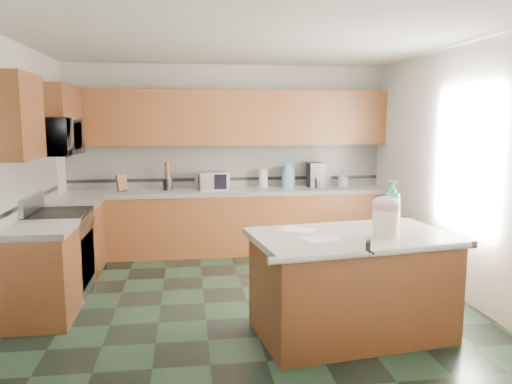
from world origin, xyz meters
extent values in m
plane|color=black|center=(0.00, 0.00, 0.00)|extent=(4.60, 4.60, 0.00)
plane|color=white|center=(0.00, 0.00, 2.70)|extent=(4.60, 4.60, 0.00)
cube|color=silver|center=(0.00, 2.32, 1.35)|extent=(4.60, 0.04, 2.70)
cube|color=silver|center=(0.00, -2.32, 1.35)|extent=(4.60, 0.04, 2.70)
cube|color=silver|center=(-2.32, 0.00, 1.35)|extent=(0.04, 4.60, 2.70)
cube|color=silver|center=(2.32, 0.00, 1.35)|extent=(0.04, 4.60, 2.70)
cube|color=#3A1D10|center=(0.00, 2.00, 0.43)|extent=(4.60, 0.60, 0.86)
cube|color=white|center=(0.00, 2.00, 0.89)|extent=(4.60, 0.64, 0.06)
cube|color=#3A1D10|center=(0.00, 2.13, 1.94)|extent=(4.60, 0.33, 0.78)
cube|color=silver|center=(0.00, 2.29, 1.24)|extent=(4.60, 0.02, 0.63)
cube|color=black|center=(0.00, 2.28, 1.04)|extent=(4.60, 0.01, 0.05)
cube|color=#3A1D10|center=(-2.00, 1.29, 0.43)|extent=(0.60, 0.82, 0.86)
cube|color=white|center=(-2.00, 1.29, 0.89)|extent=(0.64, 0.82, 0.06)
cube|color=#3A1D10|center=(-2.00, -0.24, 0.43)|extent=(0.60, 0.72, 0.86)
cube|color=white|center=(-2.00, -0.24, 0.89)|extent=(0.64, 0.72, 0.06)
cube|color=silver|center=(-2.29, 0.55, 1.24)|extent=(0.02, 2.30, 0.63)
cube|color=black|center=(-2.28, 0.55, 1.04)|extent=(0.01, 2.30, 0.05)
cube|color=#3A1D10|center=(-2.13, 1.42, 1.94)|extent=(0.33, 1.09, 0.78)
cube|color=#3A1D10|center=(-2.13, -0.24, 1.94)|extent=(0.33, 0.72, 0.78)
cube|color=#B7B7BC|center=(-2.00, 0.50, 0.44)|extent=(0.60, 0.76, 0.88)
cube|color=black|center=(-1.71, 0.50, 0.40)|extent=(0.02, 0.68, 0.55)
cube|color=black|center=(-2.00, 0.50, 0.90)|extent=(0.62, 0.78, 0.04)
cylinder|color=#B7B7BC|center=(-1.68, 0.50, 0.78)|extent=(0.02, 0.66, 0.02)
cube|color=#B7B7BC|center=(-2.26, 0.50, 1.02)|extent=(0.06, 0.76, 0.18)
imported|color=#B7B7BC|center=(-2.00, 0.50, 1.73)|extent=(0.50, 0.73, 0.41)
cube|color=#3A1D10|center=(0.83, -0.94, 0.43)|extent=(1.75, 1.15, 0.86)
cube|color=white|center=(0.83, -0.94, 0.89)|extent=(1.86, 1.27, 0.06)
cylinder|color=white|center=(0.83, -1.46, 0.89)|extent=(1.73, 0.30, 0.06)
cylinder|color=white|center=(1.08, -1.04, 1.04)|extent=(0.26, 0.26, 0.23)
ellipsoid|color=#CC9396|center=(1.08, -1.04, 1.19)|extent=(0.24, 0.24, 0.15)
cylinder|color=tan|center=(1.08, -1.04, 1.24)|extent=(0.08, 0.03, 0.03)
sphere|color=tan|center=(1.04, -1.04, 1.24)|extent=(0.04, 0.04, 0.04)
sphere|color=tan|center=(1.12, -1.04, 1.24)|extent=(0.04, 0.04, 0.04)
imported|color=teal|center=(1.31, -0.64, 1.13)|extent=(0.22, 0.22, 0.43)
cube|color=white|center=(0.51, -1.08, 0.92)|extent=(0.35, 0.29, 0.00)
cube|color=white|center=(0.39, -0.70, 0.92)|extent=(0.38, 0.36, 0.00)
cube|color=black|center=(0.78, -1.44, 0.93)|extent=(0.08, 0.12, 0.10)
cylinder|color=black|center=(0.78, -1.51, 0.91)|extent=(0.02, 0.08, 0.02)
cube|color=#472814|center=(-1.51, 2.05, 1.03)|extent=(0.18, 0.20, 0.25)
cylinder|color=black|center=(-0.88, 2.08, 1.00)|extent=(0.13, 0.13, 0.16)
cylinder|color=#472814|center=(-0.88, 2.08, 1.20)|extent=(0.08, 0.08, 0.24)
cube|color=#B7B7BC|center=(-0.25, 2.05, 1.05)|extent=(0.49, 0.39, 0.25)
cube|color=black|center=(-0.25, 1.91, 1.05)|extent=(0.39, 0.01, 0.21)
cylinder|color=white|center=(0.50, 2.10, 1.06)|extent=(0.12, 0.12, 0.28)
cylinder|color=#B7B7BC|center=(0.50, 2.10, 0.93)|extent=(0.18, 0.18, 0.01)
cylinder|color=#648BB4|center=(0.86, 2.06, 1.08)|extent=(0.19, 0.19, 0.31)
cylinder|color=#648BB4|center=(0.86, 2.06, 1.26)|extent=(0.09, 0.09, 0.04)
cube|color=black|center=(1.28, 2.08, 1.10)|extent=(0.22, 0.24, 0.37)
cylinder|color=black|center=(1.28, 2.03, 1.00)|extent=(0.15, 0.15, 0.15)
imported|color=white|center=(1.70, 2.05, 1.03)|extent=(0.13, 0.13, 0.21)
cylinder|color=red|center=(1.70, 2.05, 1.15)|extent=(0.02, 0.02, 0.03)
cube|color=white|center=(2.29, -0.20, 1.50)|extent=(0.02, 1.40, 1.10)
camera|label=1|loc=(-0.60, -5.05, 1.91)|focal=35.00mm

